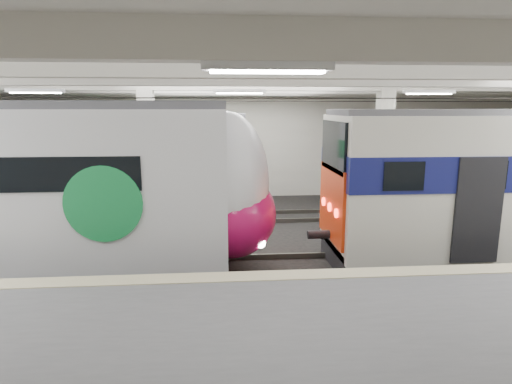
{
  "coord_description": "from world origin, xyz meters",
  "views": [
    {
      "loc": [
        -0.57,
        -11.37,
        4.46
      ],
      "look_at": [
        0.43,
        1.0,
        2.0
      ],
      "focal_mm": 30.0,
      "sensor_mm": 36.0,
      "label": 1
    }
  ],
  "objects": [
    {
      "name": "far_train",
      "position": [
        -6.2,
        5.5,
        2.19
      ],
      "size": [
        13.28,
        3.31,
        4.24
      ],
      "rotation": [
        0.0,
        0.0,
        -0.05
      ],
      "color": "silver",
      "rests_on": "ground"
    },
    {
      "name": "modern_emu",
      "position": [
        -5.7,
        -0.0,
        2.27
      ],
      "size": [
        14.41,
        2.97,
        4.62
      ],
      "color": "silver",
      "rests_on": "ground"
    },
    {
      "name": "station_hall",
      "position": [
        0.0,
        -1.74,
        3.24
      ],
      "size": [
        36.0,
        24.0,
        5.75
      ],
      "color": "black",
      "rests_on": "ground"
    }
  ]
}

